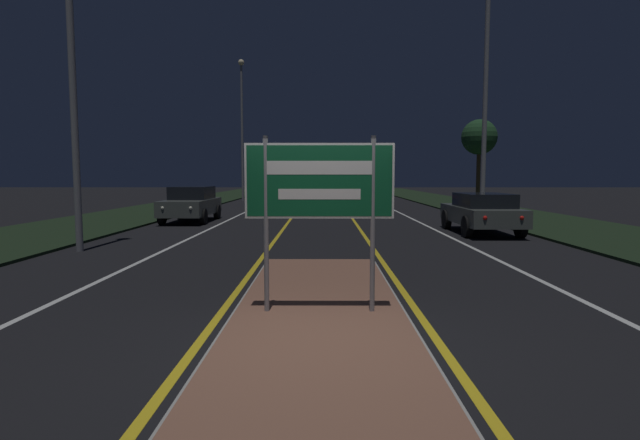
# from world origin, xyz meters

# --- Properties ---
(ground_plane) EXTENTS (160.00, 160.00, 0.00)m
(ground_plane) POSITION_xyz_m (0.00, 0.00, 0.00)
(ground_plane) COLOR black
(median_island) EXTENTS (2.49, 8.84, 0.10)m
(median_island) POSITION_xyz_m (0.00, 1.16, 0.04)
(median_island) COLOR #999993
(median_island) RESTS_ON ground_plane
(verge_left) EXTENTS (5.00, 100.00, 0.08)m
(verge_left) POSITION_xyz_m (-9.50, 20.00, 0.04)
(verge_left) COLOR black
(verge_left) RESTS_ON ground_plane
(verge_right) EXTENTS (5.00, 100.00, 0.08)m
(verge_right) POSITION_xyz_m (9.50, 20.00, 0.04)
(verge_right) COLOR black
(verge_right) RESTS_ON ground_plane
(centre_line_yellow_left) EXTENTS (0.12, 70.00, 0.01)m
(centre_line_yellow_left) POSITION_xyz_m (-1.44, 25.00, 0.00)
(centre_line_yellow_left) COLOR gold
(centre_line_yellow_left) RESTS_ON ground_plane
(centre_line_yellow_right) EXTENTS (0.12, 70.00, 0.01)m
(centre_line_yellow_right) POSITION_xyz_m (1.44, 25.00, 0.00)
(centre_line_yellow_right) COLOR gold
(centre_line_yellow_right) RESTS_ON ground_plane
(lane_line_white_left) EXTENTS (0.12, 70.00, 0.01)m
(lane_line_white_left) POSITION_xyz_m (-4.20, 25.00, 0.00)
(lane_line_white_left) COLOR silver
(lane_line_white_left) RESTS_ON ground_plane
(lane_line_white_right) EXTENTS (0.12, 70.00, 0.01)m
(lane_line_white_right) POSITION_xyz_m (4.20, 25.00, 0.00)
(lane_line_white_right) COLOR silver
(lane_line_white_right) RESTS_ON ground_plane
(edge_line_white_left) EXTENTS (0.10, 70.00, 0.01)m
(edge_line_white_left) POSITION_xyz_m (-7.20, 25.00, 0.00)
(edge_line_white_left) COLOR silver
(edge_line_white_left) RESTS_ON ground_plane
(edge_line_white_right) EXTENTS (0.10, 70.00, 0.01)m
(edge_line_white_right) POSITION_xyz_m (7.20, 25.00, 0.00)
(edge_line_white_right) COLOR silver
(edge_line_white_right) RESTS_ON ground_plane
(highway_sign) EXTENTS (2.06, 0.07, 2.44)m
(highway_sign) POSITION_xyz_m (0.00, 1.15, 1.82)
(highway_sign) COLOR gray
(highway_sign) RESTS_ON median_island
(streetlight_left_far) EXTENTS (0.48, 0.48, 10.98)m
(streetlight_left_far) POSITION_xyz_m (-6.28, 33.80, 6.62)
(streetlight_left_far) COLOR gray
(streetlight_left_far) RESTS_ON ground_plane
(streetlight_right_near) EXTENTS (0.63, 0.63, 10.57)m
(streetlight_right_near) POSITION_xyz_m (6.24, 13.64, 7.28)
(streetlight_right_near) COLOR gray
(streetlight_right_near) RESTS_ON ground_plane
(car_receding_0) EXTENTS (1.94, 4.38, 1.39)m
(car_receding_0) POSITION_xyz_m (5.56, 11.53, 0.75)
(car_receding_0) COLOR #4C514C
(car_receding_0) RESTS_ON ground_plane
(car_receding_1) EXTENTS (1.96, 4.50, 1.56)m
(car_receding_1) POSITION_xyz_m (2.63, 24.84, 0.81)
(car_receding_1) COLOR navy
(car_receding_1) RESTS_ON ground_plane
(car_receding_2) EXTENTS (1.88, 4.42, 1.51)m
(car_receding_2) POSITION_xyz_m (2.81, 33.66, 0.79)
(car_receding_2) COLOR navy
(car_receding_2) RESTS_ON ground_plane
(car_approaching_0) EXTENTS (1.91, 4.37, 1.52)m
(car_approaching_0) POSITION_xyz_m (-5.68, 15.93, 0.79)
(car_approaching_0) COLOR #4C514C
(car_approaching_0) RESTS_ON ground_plane
(roadside_palm_right) EXTENTS (2.08, 2.08, 5.23)m
(roadside_palm_right) POSITION_xyz_m (9.31, 24.10, 4.22)
(roadside_palm_right) COLOR #4C3823
(roadside_palm_right) RESTS_ON verge_right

